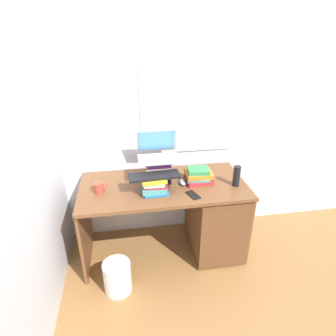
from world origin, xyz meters
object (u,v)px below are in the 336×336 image
(book_stack_tall, at_px, (159,171))
(wastebasket, at_px, (117,277))
(desk, at_px, (203,214))
(laptop, at_px, (158,151))
(cell_phone, at_px, (193,195))
(book_stack_keyboard_riser, at_px, (154,185))
(book_stack_side, at_px, (198,176))
(computer_mouse, at_px, (183,182))
(keyboard, at_px, (154,176))
(mug, at_px, (99,188))
(water_bottle, at_px, (237,176))

(book_stack_tall, relative_size, wastebasket, 0.88)
(desk, height_order, laptop, laptop)
(laptop, xyz_separation_m, cell_phone, (0.25, -0.33, -0.27))
(book_stack_keyboard_riser, bearing_deg, book_stack_tall, 69.75)
(book_stack_side, distance_m, cell_phone, 0.25)
(book_stack_tall, bearing_deg, wastebasket, -131.77)
(computer_mouse, relative_size, cell_phone, 0.76)
(book_stack_side, distance_m, laptop, 0.42)
(book_stack_tall, xyz_separation_m, laptop, (-0.00, 0.06, 0.17))
(keyboard, height_order, wastebasket, keyboard)
(desk, bearing_deg, keyboard, -170.04)
(desk, bearing_deg, book_stack_side, 152.75)
(computer_mouse, distance_m, wastebasket, 0.96)
(cell_phone, height_order, wastebasket, cell_phone)
(desk, xyz_separation_m, cell_phone, (-0.16, -0.19, 0.34))
(mug, xyz_separation_m, water_bottle, (1.17, -0.07, 0.05))
(keyboard, height_order, cell_phone, keyboard)
(mug, bearing_deg, book_stack_side, 2.80)
(laptop, bearing_deg, book_stack_side, -17.85)
(laptop, bearing_deg, book_stack_tall, -89.74)
(book_stack_tall, relative_size, water_bottle, 1.33)
(mug, bearing_deg, book_stack_tall, 10.22)
(keyboard, bearing_deg, book_stack_side, 11.98)
(water_bottle, height_order, cell_phone, water_bottle)
(book_stack_tall, height_order, wastebasket, book_stack_tall)
(book_stack_side, relative_size, water_bottle, 1.33)
(computer_mouse, bearing_deg, mug, -178.11)
(book_stack_tall, distance_m, laptop, 0.18)
(book_stack_tall, distance_m, wastebasket, 0.94)
(keyboard, distance_m, cell_phone, 0.36)
(water_bottle, relative_size, cell_phone, 1.35)
(book_stack_tall, distance_m, water_bottle, 0.67)
(cell_phone, bearing_deg, laptop, 106.83)
(laptop, distance_m, computer_mouse, 0.35)
(mug, bearing_deg, cell_phone, -13.14)
(mug, height_order, water_bottle, water_bottle)
(book_stack_tall, xyz_separation_m, mug, (-0.52, -0.09, -0.06))
(book_stack_side, relative_size, keyboard, 0.58)
(laptop, relative_size, keyboard, 0.85)
(book_stack_keyboard_riser, xyz_separation_m, computer_mouse, (0.26, 0.10, -0.05))
(desk, xyz_separation_m, wastebasket, (-0.82, -0.39, -0.26))
(book_stack_side, bearing_deg, book_stack_tall, 171.53)
(laptop, height_order, mug, laptop)
(book_stack_side, bearing_deg, laptop, 162.15)
(book_stack_side, height_order, laptop, laptop)
(book_stack_keyboard_riser, distance_m, keyboard, 0.08)
(keyboard, distance_m, mug, 0.48)
(desk, height_order, wastebasket, desk)
(book_stack_keyboard_riser, relative_size, mug, 1.94)
(book_stack_side, distance_m, computer_mouse, 0.15)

